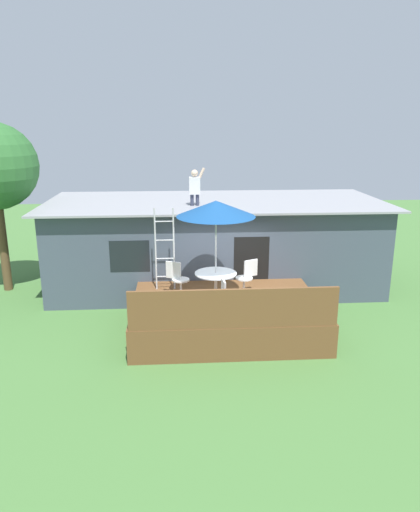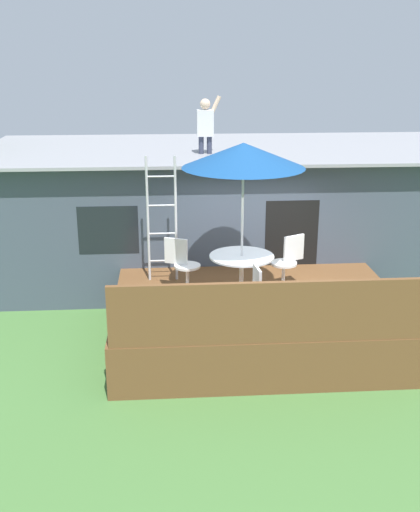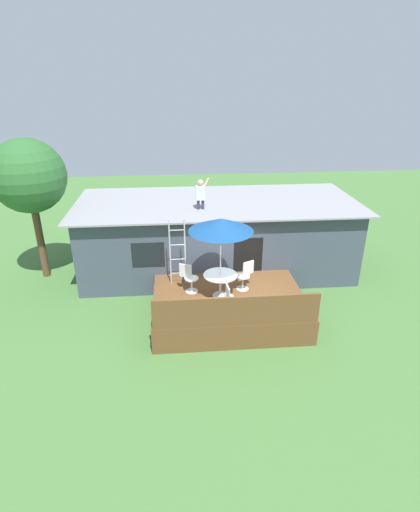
{
  "view_description": "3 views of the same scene",
  "coord_description": "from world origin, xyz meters",
  "px_view_note": "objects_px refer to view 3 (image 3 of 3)",
  "views": [
    {
      "loc": [
        -1.16,
        -11.08,
        5.13
      ],
      "look_at": [
        -0.35,
        0.83,
        1.74
      ],
      "focal_mm": 33.18,
      "sensor_mm": 36.0,
      "label": 1
    },
    {
      "loc": [
        -1.44,
        -9.27,
        4.62
      ],
      "look_at": [
        -0.73,
        0.62,
        1.34
      ],
      "focal_mm": 43.01,
      "sensor_mm": 36.0,
      "label": 2
    },
    {
      "loc": [
        -1.52,
        -10.79,
        7.1
      ],
      "look_at": [
        -0.5,
        0.92,
        1.75
      ],
      "focal_mm": 28.19,
      "sensor_mm": 36.0,
      "label": 3
    }
  ],
  "objects_px": {
    "patio_chair_right": "(245,276)",
    "patio_chair_near": "(227,299)",
    "patio_table": "(220,279)",
    "patio_chair_left": "(189,278)",
    "backyard_tree": "(28,177)",
    "person_figure": "(201,192)",
    "step_ladder": "(178,252)",
    "patio_umbrella": "(221,225)"
  },
  "relations": [
    {
      "from": "step_ladder",
      "to": "backyard_tree",
      "type": "height_order",
      "value": "backyard_tree"
    },
    {
      "from": "patio_table",
      "to": "patio_chair_near",
      "type": "bearing_deg",
      "value": -85.17
    },
    {
      "from": "patio_chair_right",
      "to": "patio_chair_near",
      "type": "height_order",
      "value": "same"
    },
    {
      "from": "patio_chair_right",
      "to": "patio_table",
      "type": "bearing_deg",
      "value": -0.0
    },
    {
      "from": "person_figure",
      "to": "patio_chair_right",
      "type": "xyz_separation_m",
      "value": [
        1.22,
        -2.33,
        -2.1
      ]
    },
    {
      "from": "patio_umbrella",
      "to": "patio_chair_right",
      "type": "height_order",
      "value": "patio_umbrella"
    },
    {
      "from": "patio_chair_near",
      "to": "patio_umbrella",
      "type": "bearing_deg",
      "value": -0.0
    },
    {
      "from": "patio_chair_left",
      "to": "patio_chair_near",
      "type": "xyz_separation_m",
      "value": [
        1.01,
        -1.35,
        0.0
      ]
    },
    {
      "from": "person_figure",
      "to": "patio_chair_left",
      "type": "xyz_separation_m",
      "value": [
        -0.53,
        -2.35,
        -2.1
      ]
    },
    {
      "from": "patio_table",
      "to": "patio_chair_left",
      "type": "height_order",
      "value": "patio_chair_left"
    },
    {
      "from": "patio_table",
      "to": "patio_chair_near",
      "type": "xyz_separation_m",
      "value": [
        0.08,
        -0.95,
        -0.13
      ]
    },
    {
      "from": "patio_umbrella",
      "to": "patio_chair_right",
      "type": "distance_m",
      "value": 2.11
    },
    {
      "from": "patio_table",
      "to": "patio_chair_left",
      "type": "xyz_separation_m",
      "value": [
        -0.93,
        0.39,
        -0.13
      ]
    },
    {
      "from": "patio_chair_left",
      "to": "backyard_tree",
      "type": "height_order",
      "value": "backyard_tree"
    },
    {
      "from": "patio_chair_near",
      "to": "step_ladder",
      "type": "bearing_deg",
      "value": 29.89
    },
    {
      "from": "patio_table",
      "to": "patio_chair_right",
      "type": "distance_m",
      "value": 0.94
    },
    {
      "from": "patio_table",
      "to": "person_figure",
      "type": "bearing_deg",
      "value": 98.19
    },
    {
      "from": "patio_chair_right",
      "to": "patio_chair_near",
      "type": "distance_m",
      "value": 1.56
    },
    {
      "from": "patio_table",
      "to": "patio_chair_near",
      "type": "relative_size",
      "value": 1.13
    },
    {
      "from": "patio_umbrella",
      "to": "backyard_tree",
      "type": "distance_m",
      "value": 7.27
    },
    {
      "from": "backyard_tree",
      "to": "patio_table",
      "type": "bearing_deg",
      "value": -29.04
    },
    {
      "from": "person_figure",
      "to": "backyard_tree",
      "type": "bearing_deg",
      "value": 172.61
    },
    {
      "from": "step_ladder",
      "to": "patio_chair_near",
      "type": "bearing_deg",
      "value": -55.28
    },
    {
      "from": "patio_table",
      "to": "patio_chair_right",
      "type": "height_order",
      "value": "patio_chair_right"
    },
    {
      "from": "patio_umbrella",
      "to": "step_ladder",
      "type": "bearing_deg",
      "value": 141.91
    },
    {
      "from": "patio_umbrella",
      "to": "backyard_tree",
      "type": "bearing_deg",
      "value": 150.96
    },
    {
      "from": "patio_umbrella",
      "to": "patio_chair_right",
      "type": "relative_size",
      "value": 2.76
    },
    {
      "from": "step_ladder",
      "to": "person_figure",
      "type": "xyz_separation_m",
      "value": [
        0.87,
        1.75,
        1.46
      ]
    },
    {
      "from": "patio_umbrella",
      "to": "person_figure",
      "type": "xyz_separation_m",
      "value": [
        -0.39,
        2.74,
        0.21
      ]
    },
    {
      "from": "patio_table",
      "to": "person_figure",
      "type": "height_order",
      "value": "person_figure"
    },
    {
      "from": "patio_umbrella",
      "to": "patio_chair_near",
      "type": "xyz_separation_m",
      "value": [
        0.08,
        -0.95,
        -1.89
      ]
    },
    {
      "from": "step_ladder",
      "to": "patio_chair_right",
      "type": "relative_size",
      "value": 2.39
    },
    {
      "from": "patio_umbrella",
      "to": "patio_chair_left",
      "type": "height_order",
      "value": "patio_umbrella"
    },
    {
      "from": "patio_table",
      "to": "person_figure",
      "type": "relative_size",
      "value": 0.94
    },
    {
      "from": "patio_chair_left",
      "to": "patio_chair_near",
      "type": "height_order",
      "value": "same"
    },
    {
      "from": "step_ladder",
      "to": "patio_chair_near",
      "type": "xyz_separation_m",
      "value": [
        1.35,
        -1.95,
        -0.64
      ]
    },
    {
      "from": "person_figure",
      "to": "patio_chair_near",
      "type": "bearing_deg",
      "value": -82.67
    },
    {
      "from": "step_ladder",
      "to": "patio_chair_left",
      "type": "relative_size",
      "value": 2.39
    },
    {
      "from": "patio_chair_right",
      "to": "backyard_tree",
      "type": "bearing_deg",
      "value": -50.03
    },
    {
      "from": "patio_chair_right",
      "to": "backyard_tree",
      "type": "distance_m",
      "value": 8.21
    },
    {
      "from": "person_figure",
      "to": "patio_chair_near",
      "type": "xyz_separation_m",
      "value": [
        0.48,
        -3.7,
        -2.1
      ]
    },
    {
      "from": "patio_table",
      "to": "patio_chair_right",
      "type": "xyz_separation_m",
      "value": [
        0.83,
        0.42,
        -0.13
      ]
    }
  ]
}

